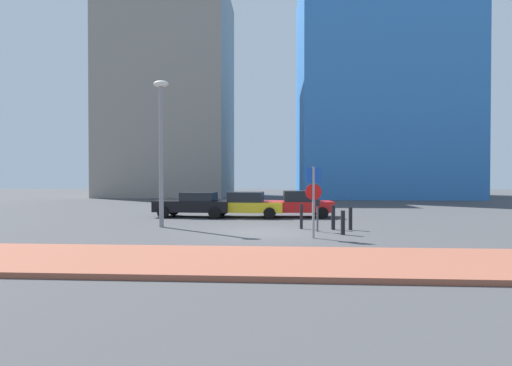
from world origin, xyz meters
name	(u,v)px	position (x,y,z in m)	size (l,w,h in m)	color
ground_plane	(263,232)	(0.00, 0.00, 0.00)	(120.00, 120.00, 0.00)	#424244
sidewalk_brick	(254,261)	(0.00, -5.65, 0.07)	(40.00, 3.51, 0.14)	#93513D
parked_car_black	(194,204)	(-4.16, 5.76, 0.73)	(4.41, 2.15, 1.42)	black
parked_car_yellow	(245,204)	(-1.26, 5.84, 0.74)	(4.44, 2.12, 1.44)	gold
parked_car_red	(296,204)	(1.64, 6.10, 0.76)	(4.34, 2.13, 1.51)	red
parking_sign_post	(313,193)	(1.93, -1.38, 1.66)	(0.60, 0.10, 2.65)	gray
parking_meter	(317,211)	(2.26, 0.33, 0.88)	(0.18, 0.14, 1.35)	#4C4C51
street_lamp	(161,141)	(-4.68, 1.36, 3.94)	(0.70, 0.36, 6.65)	gray
traffic_bollard_near	(350,219)	(3.73, 0.90, 0.49)	(0.16, 0.16, 0.98)	black
traffic_bollard_mid	(333,217)	(3.00, 0.97, 0.53)	(0.17, 0.17, 1.06)	black
traffic_bollard_far	(301,216)	(1.64, 1.14, 0.55)	(0.13, 0.13, 1.09)	black
traffic_bollard_edge	(343,223)	(3.17, -0.47, 0.48)	(0.17, 0.17, 0.95)	black
building_colorful_midrise	(374,88)	(12.25, 31.17, 13.17)	(18.06, 17.59, 26.34)	#3372BF
building_under_construction	(170,95)	(-12.85, 30.62, 12.61)	(14.69, 12.00, 25.23)	gray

